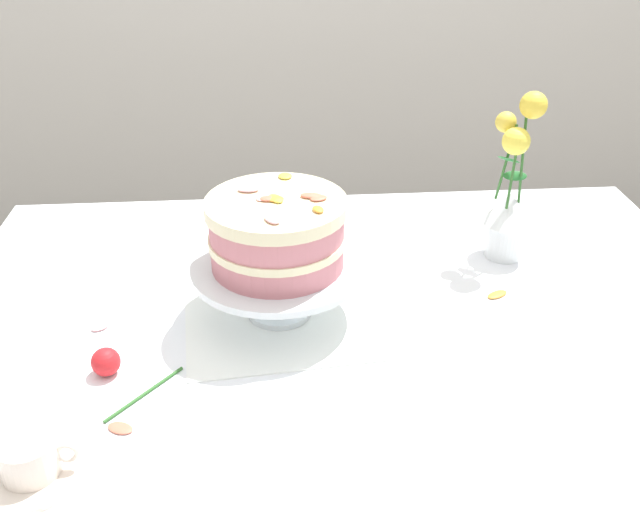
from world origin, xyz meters
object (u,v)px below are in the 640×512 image
Objects in this scene: dining_table at (348,371)px; cake_stand at (278,273)px; layer_cake at (277,232)px; flower_vase at (511,199)px; fallen_rose at (107,363)px; teacup at (31,461)px.

cake_stand is at bearing 156.79° from dining_table.
layer_cake is 0.48m from flower_vase.
cake_stand is 1.28× the size of layer_cake.
cake_stand is 0.48m from flower_vase.
dining_table is 10.33× the size of fallen_rose.
fallen_rose is at bearing 73.58° from teacup.
fallen_rose is (0.06, 0.20, -0.00)m from teacup.
layer_cake is 0.33m from fallen_rose.
flower_vase reaches higher than cake_stand.
flower_vase is 0.78m from fallen_rose.
layer_cake is 1.73× the size of teacup.
teacup is at bearing -106.42° from fallen_rose.
dining_table is 0.45m from flower_vase.
dining_table is at bearing 33.70° from teacup.
cake_stand is 2.20× the size of teacup.
flower_vase reaches higher than dining_table.
flower_vase is (0.44, 0.17, 0.04)m from cake_stand.
layer_cake is 1.68× the size of fallen_rose.
flower_vase is (0.33, 0.22, 0.22)m from dining_table.
cake_stand is 2.14× the size of fallen_rose.
cake_stand is 0.47m from teacup.
dining_table is 4.25× the size of flower_vase.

